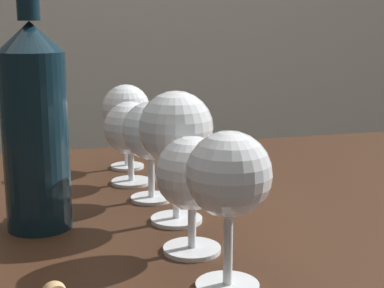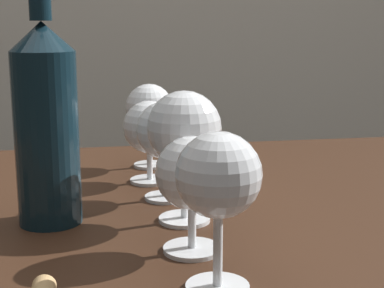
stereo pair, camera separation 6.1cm
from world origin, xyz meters
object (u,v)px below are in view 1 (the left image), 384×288
Objects in this scene: wine_glass_white at (151,132)px; wine_glass_pinot at (130,130)px; wine_glass_chardonnay at (229,177)px; wine_glass_amber at (176,131)px; wine_bottle at (35,123)px; wine_glass_merlot at (192,177)px; wine_glass_cabernet at (126,110)px.

wine_glass_white is 0.09m from wine_glass_pinot.
wine_glass_amber is at bearing 90.07° from wine_glass_chardonnay.
wine_glass_white is at bearing 25.03° from wine_bottle.
wine_glass_merlot is 0.21m from wine_bottle.
wine_glass_merlot is at bearing -94.28° from wine_glass_amber.
wine_glass_cabernet is 0.30m from wine_bottle.
wine_glass_chardonnay is at bearing -87.60° from wine_glass_white.
wine_glass_chardonnay is 0.10m from wine_glass_merlot.
wine_glass_merlot is 0.92× the size of wine_glass_white.
wine_glass_pinot is at bearing -95.87° from wine_glass_cabernet.
wine_glass_pinot is 0.89× the size of wine_glass_cabernet.
wine_glass_merlot is (-0.01, 0.10, -0.02)m from wine_glass_chardonnay.
wine_glass_white is at bearing -82.15° from wine_glass_pinot.
wine_glass_cabernet is (-0.01, 0.48, -0.01)m from wine_glass_chardonnay.
wine_glass_amber is (0.01, 0.10, 0.03)m from wine_glass_merlot.
wine_glass_cabernet is 0.44× the size of wine_bottle.
wine_glass_chardonnay is at bearing -85.46° from wine_glass_merlot.
wine_glass_cabernet reaches higher than wine_glass_white.
wine_bottle reaches higher than wine_glass_pinot.
wine_glass_amber is 1.19× the size of wine_glass_white.
wine_glass_merlot is 1.00× the size of wine_glass_pinot.
wine_glass_white is at bearing 92.40° from wine_glass_chardonnay.
wine_glass_chardonnay is at bearing -89.93° from wine_glass_amber.
wine_glass_amber is 0.29m from wine_glass_cabernet.
wine_bottle is at bearing -154.97° from wine_glass_white.
wine_bottle is at bearing 171.54° from wine_glass_amber.
wine_glass_chardonnay is 0.28m from wine_bottle.
wine_glass_white is 0.97× the size of wine_glass_cabernet.
wine_glass_chardonnay reaches higher than wine_glass_merlot.
wine_glass_pinot is (-0.02, 0.38, -0.02)m from wine_glass_chardonnay.
wine_glass_cabernet is at bearing 91.77° from wine_glass_chardonnay.
wine_glass_white is (-0.01, 0.10, -0.02)m from wine_glass_amber.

